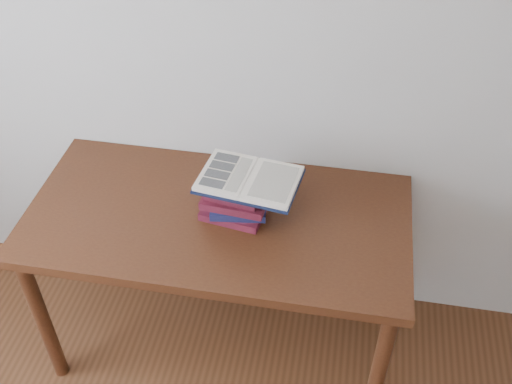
# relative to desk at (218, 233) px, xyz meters

# --- Properties ---
(desk) EXTENTS (1.46, 0.73, 0.78)m
(desk) POSITION_rel_desk_xyz_m (0.00, 0.00, 0.00)
(desk) COLOR #482512
(desk) RESTS_ON ground
(book_stack) EXTENTS (0.26, 0.21, 0.18)m
(book_stack) POSITION_rel_desk_xyz_m (0.07, 0.03, 0.19)
(book_stack) COLOR #5A1625
(book_stack) RESTS_ON desk
(open_book) EXTENTS (0.38, 0.29, 0.03)m
(open_book) POSITION_rel_desk_xyz_m (0.13, 0.00, 0.29)
(open_book) COLOR black
(open_book) RESTS_ON book_stack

